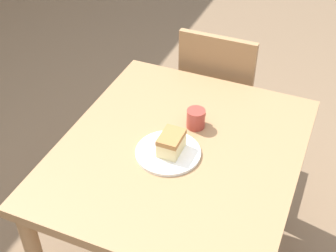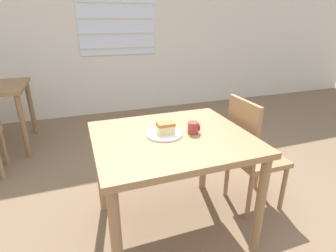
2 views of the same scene
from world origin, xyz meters
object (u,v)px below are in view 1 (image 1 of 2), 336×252
at_px(cake_slice, 171,143).
at_px(coffee_mug, 196,118).
at_px(chair_near_window, 219,103).
at_px(plate, 168,152).
at_px(dining_table_near, 179,169).

relative_size(cake_slice, coffee_mug, 1.39).
bearing_deg(chair_near_window, plate, 91.57).
bearing_deg(chair_near_window, dining_table_near, 94.03).
bearing_deg(coffee_mug, chair_near_window, 6.15).
distance_m(plate, coffee_mug, 0.20).
xyz_separation_m(chair_near_window, coffee_mug, (-0.53, -0.06, 0.30)).
xyz_separation_m(plate, coffee_mug, (0.19, -0.04, 0.03)).
height_order(chair_near_window, plate, chair_near_window).
bearing_deg(cake_slice, coffee_mug, -8.71).
xyz_separation_m(dining_table_near, chair_near_window, (0.68, 0.05, -0.16)).
height_order(cake_slice, coffee_mug, cake_slice).
height_order(dining_table_near, coffee_mug, coffee_mug).
bearing_deg(dining_table_near, chair_near_window, 4.03).
height_order(chair_near_window, coffee_mug, chair_near_window).
relative_size(chair_near_window, plate, 3.85).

